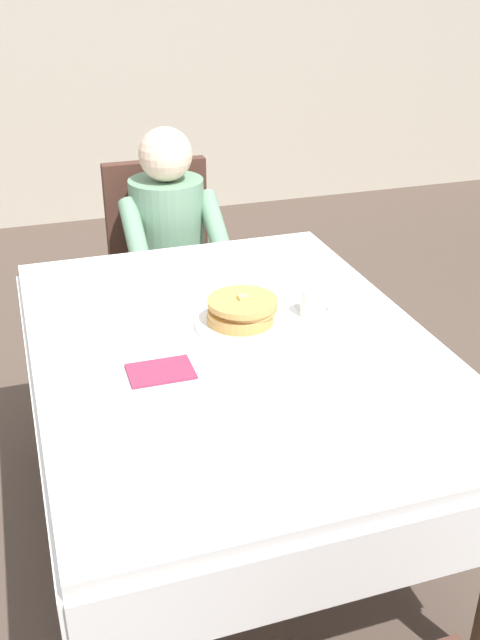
{
  "coord_description": "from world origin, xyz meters",
  "views": [
    {
      "loc": [
        -0.53,
        -1.7,
        1.72
      ],
      "look_at": [
        0.03,
        0.02,
        0.79
      ],
      "focal_mm": 40.59,
      "sensor_mm": 36.0,
      "label": 1
    }
  ],
  "objects_px": {
    "dining_table_main": "(234,368)",
    "diner_person": "(170,240)",
    "breakfast_stack": "(242,310)",
    "spoon_near_edge": "(291,378)",
    "fork_left_of_plate": "(181,338)",
    "syrup_pitcher": "(137,309)",
    "cup_coffee": "(314,302)",
    "knife_right_of_plate": "(306,319)",
    "plate_breakfast": "(243,324)",
    "chair_diner": "(163,258)"
  },
  "relations": [
    {
      "from": "dining_table_main",
      "to": "diner_person",
      "type": "relative_size",
      "value": 1.36
    },
    {
      "from": "breakfast_stack",
      "to": "spoon_near_edge",
      "type": "height_order",
      "value": "breakfast_stack"
    },
    {
      "from": "fork_left_of_plate",
      "to": "spoon_near_edge",
      "type": "height_order",
      "value": "same"
    },
    {
      "from": "syrup_pitcher",
      "to": "cup_coffee",
      "type": "bearing_deg",
      "value": -14.23
    },
    {
      "from": "syrup_pitcher",
      "to": "knife_right_of_plate",
      "type": "xyz_separation_m",
      "value": [
        0.48,
        -0.15,
        -0.04
      ]
    },
    {
      "from": "dining_table_main",
      "to": "breakfast_stack",
      "type": "distance_m",
      "value": 0.17
    },
    {
      "from": "spoon_near_edge",
      "to": "cup_coffee",
      "type": "bearing_deg",
      "value": 65.11
    },
    {
      "from": "dining_table_main",
      "to": "fork_left_of_plate",
      "type": "height_order",
      "value": "fork_left_of_plate"
    },
    {
      "from": "diner_person",
      "to": "breakfast_stack",
      "type": "bearing_deg",
      "value": 89.96
    },
    {
      "from": "plate_breakfast",
      "to": "knife_right_of_plate",
      "type": "relative_size",
      "value": 1.4
    },
    {
      "from": "plate_breakfast",
      "to": "dining_table_main",
      "type": "bearing_deg",
      "value": -125.56
    },
    {
      "from": "breakfast_stack",
      "to": "knife_right_of_plate",
      "type": "relative_size",
      "value": 1.02
    },
    {
      "from": "breakfast_stack",
      "to": "cup_coffee",
      "type": "xyz_separation_m",
      "value": [
        0.23,
        0.0,
        -0.01
      ]
    },
    {
      "from": "cup_coffee",
      "to": "knife_right_of_plate",
      "type": "bearing_deg",
      "value": -145.36
    },
    {
      "from": "syrup_pitcher",
      "to": "spoon_near_edge",
      "type": "height_order",
      "value": "syrup_pitcher"
    },
    {
      "from": "chair_diner",
      "to": "breakfast_stack",
      "type": "relative_size",
      "value": 4.54
    },
    {
      "from": "plate_breakfast",
      "to": "spoon_near_edge",
      "type": "bearing_deg",
      "value": -85.61
    },
    {
      "from": "plate_breakfast",
      "to": "syrup_pitcher",
      "type": "distance_m",
      "value": 0.32
    },
    {
      "from": "dining_table_main",
      "to": "syrup_pitcher",
      "type": "distance_m",
      "value": 0.34
    },
    {
      "from": "chair_diner",
      "to": "spoon_near_edge",
      "type": "distance_m",
      "value": 1.43
    },
    {
      "from": "chair_diner",
      "to": "cup_coffee",
      "type": "bearing_deg",
      "value": 101.72
    },
    {
      "from": "fork_left_of_plate",
      "to": "breakfast_stack",
      "type": "bearing_deg",
      "value": -79.85
    },
    {
      "from": "dining_table_main",
      "to": "cup_coffee",
      "type": "height_order",
      "value": "cup_coffee"
    },
    {
      "from": "chair_diner",
      "to": "plate_breakfast",
      "type": "xyz_separation_m",
      "value": [
        0.0,
        -1.1,
        0.22
      ]
    },
    {
      "from": "dining_table_main",
      "to": "syrup_pitcher",
      "type": "xyz_separation_m",
      "value": [
        -0.23,
        0.21,
        0.13
      ]
    },
    {
      "from": "chair_diner",
      "to": "fork_left_of_plate",
      "type": "distance_m",
      "value": 1.15
    },
    {
      "from": "breakfast_stack",
      "to": "knife_right_of_plate",
      "type": "height_order",
      "value": "breakfast_stack"
    },
    {
      "from": "cup_coffee",
      "to": "fork_left_of_plate",
      "type": "xyz_separation_m",
      "value": [
        -0.41,
        -0.02,
        -0.04
      ]
    },
    {
      "from": "dining_table_main",
      "to": "fork_left_of_plate",
      "type": "distance_m",
      "value": 0.17
    },
    {
      "from": "chair_diner",
      "to": "knife_right_of_plate",
      "type": "height_order",
      "value": "chair_diner"
    },
    {
      "from": "dining_table_main",
      "to": "spoon_near_edge",
      "type": "xyz_separation_m",
      "value": [
        0.08,
        -0.24,
        0.09
      ]
    },
    {
      "from": "syrup_pitcher",
      "to": "fork_left_of_plate",
      "type": "distance_m",
      "value": 0.18
    },
    {
      "from": "dining_table_main",
      "to": "plate_breakfast",
      "type": "xyz_separation_m",
      "value": [
        0.05,
        0.07,
        0.1
      ]
    },
    {
      "from": "cup_coffee",
      "to": "fork_left_of_plate",
      "type": "distance_m",
      "value": 0.42
    },
    {
      "from": "syrup_pitcher",
      "to": "fork_left_of_plate",
      "type": "xyz_separation_m",
      "value": [
        0.1,
        -0.15,
        -0.04
      ]
    },
    {
      "from": "dining_table_main",
      "to": "knife_right_of_plate",
      "type": "relative_size",
      "value": 7.62
    },
    {
      "from": "breakfast_stack",
      "to": "cup_coffee",
      "type": "height_order",
      "value": "breakfast_stack"
    },
    {
      "from": "chair_diner",
      "to": "spoon_near_edge",
      "type": "height_order",
      "value": "chair_diner"
    },
    {
      "from": "chair_diner",
      "to": "breakfast_stack",
      "type": "distance_m",
      "value": 1.12
    },
    {
      "from": "diner_person",
      "to": "fork_left_of_plate",
      "type": "xyz_separation_m",
      "value": [
        -0.19,
        -0.96,
        0.07
      ]
    },
    {
      "from": "syrup_pitcher",
      "to": "knife_right_of_plate",
      "type": "height_order",
      "value": "syrup_pitcher"
    },
    {
      "from": "cup_coffee",
      "to": "syrup_pitcher",
      "type": "height_order",
      "value": "cup_coffee"
    },
    {
      "from": "syrup_pitcher",
      "to": "fork_left_of_plate",
      "type": "relative_size",
      "value": 0.44
    },
    {
      "from": "chair_diner",
      "to": "plate_breakfast",
      "type": "height_order",
      "value": "chair_diner"
    },
    {
      "from": "cup_coffee",
      "to": "syrup_pitcher",
      "type": "bearing_deg",
      "value": 165.77
    },
    {
      "from": "syrup_pitcher",
      "to": "knife_right_of_plate",
      "type": "relative_size",
      "value": 0.4
    },
    {
      "from": "breakfast_stack",
      "to": "chair_diner",
      "type": "bearing_deg",
      "value": 89.97
    },
    {
      "from": "diner_person",
      "to": "plate_breakfast",
      "type": "relative_size",
      "value": 4.0
    },
    {
      "from": "knife_right_of_plate",
      "to": "spoon_near_edge",
      "type": "distance_m",
      "value": 0.34
    },
    {
      "from": "fork_left_of_plate",
      "to": "cup_coffee",
      "type": "bearing_deg",
      "value": -83.1
    }
  ]
}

